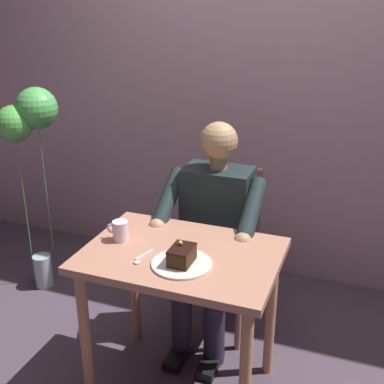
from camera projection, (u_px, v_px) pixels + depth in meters
name	position (u px, v px, depth m)	size (l,w,h in m)	color
cafe_rear_panel	(259.00, 48.00, 3.05)	(6.40, 0.12, 3.00)	#BB919D
dining_table	(182.00, 275.00, 2.22)	(0.86, 0.61, 0.75)	tan
chair	(222.00, 240.00, 2.80)	(0.42, 0.42, 0.92)	#A46D6D
seated_person	(212.00, 233.00, 2.60)	(0.53, 0.58, 1.22)	#1D292B
dessert_plate	(182.00, 264.00, 2.07)	(0.26, 0.26, 0.01)	silver
cake_slice	(182.00, 255.00, 2.06)	(0.09, 0.13, 0.09)	#372110
coffee_cup	(120.00, 230.00, 2.27)	(0.11, 0.07, 0.09)	white
dessert_spoon	(140.00, 258.00, 2.12)	(0.04, 0.14, 0.01)	silver
balloon_display	(29.00, 132.00, 2.97)	(0.34, 0.33, 1.30)	#B2C1C6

